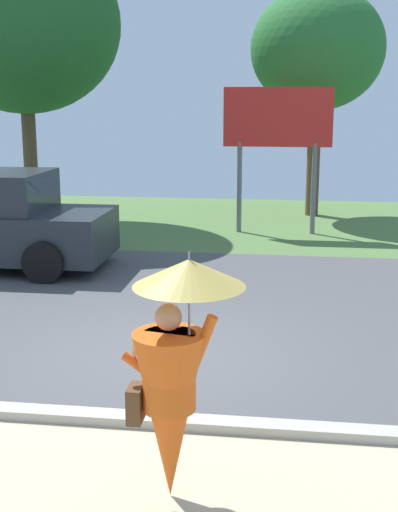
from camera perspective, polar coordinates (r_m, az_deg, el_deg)
ground_plane at (r=12.00m, az=-0.33°, el=-3.21°), size 40.00×22.00×0.20m
monk_pedestrian at (r=5.75m, az=-2.14°, el=-10.07°), size 1.02×0.90×2.13m
roadside_billboard at (r=16.96m, az=6.47°, el=10.40°), size 2.60×0.12×3.50m
tree_left_far at (r=18.89m, az=-14.23°, el=17.96°), size 4.90×4.90×7.29m
tree_center_back at (r=19.73m, az=9.69°, el=16.33°), size 3.60×3.60×6.16m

